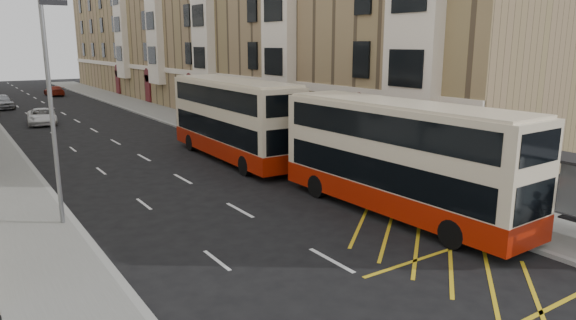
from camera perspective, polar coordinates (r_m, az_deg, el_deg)
ground at (r=13.95m, az=15.53°, el=-16.22°), size 200.00×200.00×0.00m
pavement_right at (r=42.12m, az=-8.83°, el=3.64°), size 4.00×120.00×0.15m
kerb_right at (r=41.33m, az=-11.35°, el=3.36°), size 0.25×120.00×0.15m
kerb_left at (r=38.48m, az=-28.05°, el=1.41°), size 0.25×120.00×0.15m
road_markings at (r=54.01m, az=-23.48°, el=4.65°), size 10.00×110.00×0.01m
terrace_right at (r=58.46m, az=-9.41°, el=13.46°), size 10.75×79.00×15.25m
guard_railing at (r=21.54m, az=15.04°, el=-3.29°), size 0.06×6.56×1.01m
street_lamp_near at (r=20.10m, az=-24.73°, el=5.85°), size 0.93×0.18×8.00m
double_decker_front at (r=20.54m, az=12.11°, el=0.21°), size 2.89×11.32×4.49m
double_decker_rear at (r=29.97m, az=-6.11°, el=4.50°), size 3.04×11.79×4.67m
pedestrian_far at (r=21.06m, az=22.35°, el=-3.88°), size 1.03×0.85×1.64m
white_van at (r=48.27m, az=-25.67°, el=4.39°), size 2.77×5.01×1.33m
car_silver at (r=61.73m, az=-29.21°, el=5.70°), size 2.24×4.71×1.56m
car_red at (r=74.45m, az=-24.55°, el=7.01°), size 2.09×4.57×1.30m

